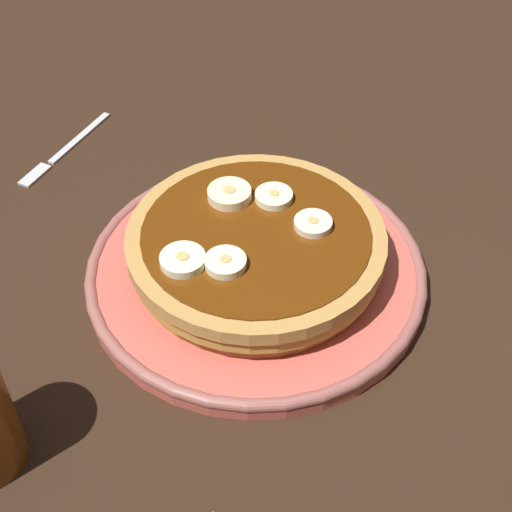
{
  "coord_description": "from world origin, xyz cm",
  "views": [
    {
      "loc": [
        30.43,
        -27.79,
        43.05
      ],
      "look_at": [
        0.0,
        0.0,
        2.49
      ],
      "focal_mm": 50.9,
      "sensor_mm": 36.0,
      "label": 1
    }
  ],
  "objects_px": {
    "pancake_stack": "(256,250)",
    "banana_slice_0": "(183,261)",
    "banana_slice_2": "(313,224)",
    "plate": "(256,270)",
    "fork": "(60,152)",
    "banana_slice_1": "(274,197)",
    "banana_slice_3": "(226,263)",
    "banana_slice_4": "(229,195)"
  },
  "relations": [
    {
      "from": "pancake_stack",
      "to": "banana_slice_0",
      "type": "xyz_separation_m",
      "value": [
        -0.01,
        -0.06,
        0.02
      ]
    },
    {
      "from": "banana_slice_0",
      "to": "banana_slice_2",
      "type": "height_order",
      "value": "same"
    },
    {
      "from": "plate",
      "to": "banana_slice_0",
      "type": "relative_size",
      "value": 7.99
    },
    {
      "from": "plate",
      "to": "fork",
      "type": "distance_m",
      "value": 0.26
    },
    {
      "from": "banana_slice_1",
      "to": "banana_slice_0",
      "type": "bearing_deg",
      "value": -85.41
    },
    {
      "from": "plate",
      "to": "banana_slice_3",
      "type": "height_order",
      "value": "banana_slice_3"
    },
    {
      "from": "plate",
      "to": "banana_slice_4",
      "type": "bearing_deg",
      "value": 165.49
    },
    {
      "from": "pancake_stack",
      "to": "banana_slice_1",
      "type": "distance_m",
      "value": 0.05
    },
    {
      "from": "banana_slice_3",
      "to": "plate",
      "type": "bearing_deg",
      "value": 106.32
    },
    {
      "from": "banana_slice_0",
      "to": "banana_slice_2",
      "type": "xyz_separation_m",
      "value": [
        0.04,
        0.1,
        -0.0
      ]
    },
    {
      "from": "banana_slice_0",
      "to": "banana_slice_2",
      "type": "distance_m",
      "value": 0.11
    },
    {
      "from": "plate",
      "to": "banana_slice_4",
      "type": "relative_size",
      "value": 7.68
    },
    {
      "from": "plate",
      "to": "banana_slice_3",
      "type": "xyz_separation_m",
      "value": [
        0.01,
        -0.04,
        0.04
      ]
    },
    {
      "from": "banana_slice_1",
      "to": "banana_slice_2",
      "type": "bearing_deg",
      "value": 0.0
    },
    {
      "from": "banana_slice_1",
      "to": "banana_slice_3",
      "type": "relative_size",
      "value": 0.98
    },
    {
      "from": "pancake_stack",
      "to": "banana_slice_1",
      "type": "xyz_separation_m",
      "value": [
        -0.02,
        0.04,
        0.02
      ]
    },
    {
      "from": "banana_slice_3",
      "to": "banana_slice_0",
      "type": "bearing_deg",
      "value": -136.94
    },
    {
      "from": "banana_slice_2",
      "to": "banana_slice_0",
      "type": "bearing_deg",
      "value": -109.99
    },
    {
      "from": "banana_slice_3",
      "to": "fork",
      "type": "bearing_deg",
      "value": 177.31
    },
    {
      "from": "pancake_stack",
      "to": "banana_slice_1",
      "type": "bearing_deg",
      "value": 117.63
    },
    {
      "from": "banana_slice_4",
      "to": "fork",
      "type": "bearing_deg",
      "value": -169.16
    },
    {
      "from": "fork",
      "to": "plate",
      "type": "bearing_deg",
      "value": 6.45
    },
    {
      "from": "plate",
      "to": "banana_slice_2",
      "type": "height_order",
      "value": "banana_slice_2"
    },
    {
      "from": "banana_slice_1",
      "to": "banana_slice_2",
      "type": "relative_size",
      "value": 1.02
    },
    {
      "from": "pancake_stack",
      "to": "banana_slice_0",
      "type": "distance_m",
      "value": 0.07
    },
    {
      "from": "banana_slice_1",
      "to": "banana_slice_3",
      "type": "height_order",
      "value": "same"
    },
    {
      "from": "banana_slice_4",
      "to": "banana_slice_3",
      "type": "bearing_deg",
      "value": -43.05
    },
    {
      "from": "banana_slice_0",
      "to": "fork",
      "type": "distance_m",
      "value": 0.25
    },
    {
      "from": "pancake_stack",
      "to": "banana_slice_3",
      "type": "height_order",
      "value": "banana_slice_3"
    },
    {
      "from": "pancake_stack",
      "to": "banana_slice_4",
      "type": "bearing_deg",
      "value": 164.07
    },
    {
      "from": "banana_slice_0",
      "to": "fork",
      "type": "height_order",
      "value": "banana_slice_0"
    },
    {
      "from": "plate",
      "to": "banana_slice_2",
      "type": "relative_size",
      "value": 9.16
    },
    {
      "from": "fork",
      "to": "banana_slice_2",
      "type": "bearing_deg",
      "value": 13.18
    },
    {
      "from": "plate",
      "to": "banana_slice_1",
      "type": "distance_m",
      "value": 0.06
    },
    {
      "from": "banana_slice_1",
      "to": "banana_slice_4",
      "type": "height_order",
      "value": "banana_slice_4"
    },
    {
      "from": "pancake_stack",
      "to": "fork",
      "type": "relative_size",
      "value": 1.65
    },
    {
      "from": "banana_slice_2",
      "to": "banana_slice_3",
      "type": "xyz_separation_m",
      "value": [
        -0.01,
        -0.08,
        0.0
      ]
    },
    {
      "from": "plate",
      "to": "banana_slice_1",
      "type": "xyz_separation_m",
      "value": [
        -0.02,
        0.04,
        0.04
      ]
    },
    {
      "from": "banana_slice_3",
      "to": "banana_slice_4",
      "type": "height_order",
      "value": "banana_slice_4"
    },
    {
      "from": "banana_slice_4",
      "to": "banana_slice_2",
      "type": "bearing_deg",
      "value": 19.93
    },
    {
      "from": "plate",
      "to": "banana_slice_0",
      "type": "distance_m",
      "value": 0.08
    },
    {
      "from": "banana_slice_0",
      "to": "banana_slice_3",
      "type": "relative_size",
      "value": 1.1
    }
  ]
}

